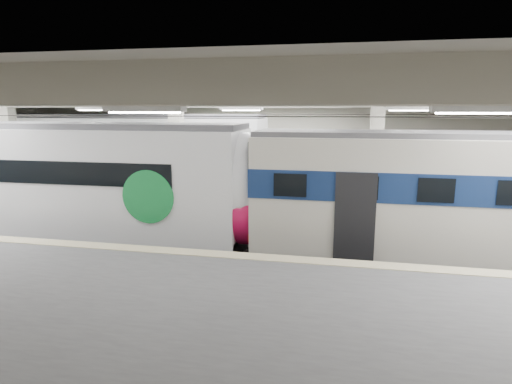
# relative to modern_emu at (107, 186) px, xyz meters

# --- Properties ---
(station_hall) EXTENTS (36.00, 24.00, 5.75)m
(station_hall) POSITION_rel_modern_emu_xyz_m (4.54, -1.74, 1.05)
(station_hall) COLOR black
(station_hall) RESTS_ON ground
(modern_emu) EXTENTS (13.82, 2.85, 4.46)m
(modern_emu) POSITION_rel_modern_emu_xyz_m (0.00, 0.00, 0.00)
(modern_emu) COLOR white
(modern_emu) RESTS_ON ground
(older_rer) EXTENTS (12.85, 2.84, 4.27)m
(older_rer) POSITION_rel_modern_emu_xyz_m (11.87, 0.00, 0.05)
(older_rer) COLOR beige
(older_rer) RESTS_ON ground
(far_train) EXTENTS (14.85, 3.37, 4.69)m
(far_train) POSITION_rel_modern_emu_xyz_m (-2.71, 5.50, 0.23)
(far_train) COLOR white
(far_train) RESTS_ON ground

